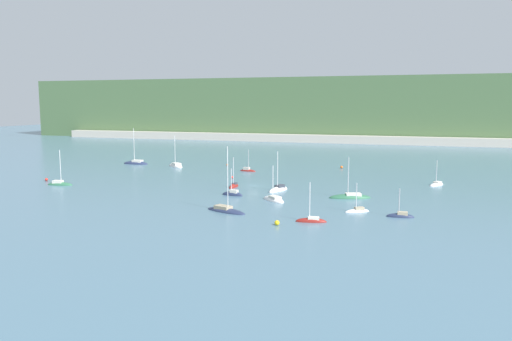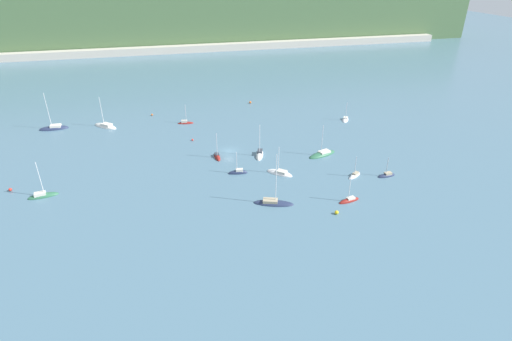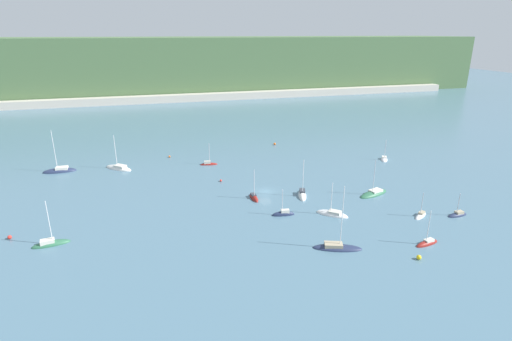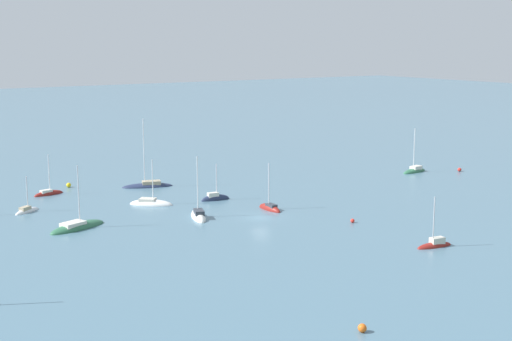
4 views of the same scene
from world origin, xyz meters
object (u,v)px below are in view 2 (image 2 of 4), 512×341
(mooring_buoy_0, at_px, (192,140))
(mooring_buoy_1, at_px, (152,115))
(sailboat_8, at_px, (355,176))
(mooring_buoy_3, at_px, (10,190))
(sailboat_11, at_px, (345,120))
(sailboat_5, at_px, (185,123))
(sailboat_6, at_px, (43,196))
(sailboat_9, at_px, (54,129))
(mooring_buoy_4, at_px, (250,102))
(sailboat_7, at_px, (280,173))
(sailboat_4, at_px, (260,155))
(sailboat_12, at_px, (273,203))
(mooring_buoy_2, at_px, (337,212))
(sailboat_0, at_px, (106,127))
(sailboat_13, at_px, (349,201))
(sailboat_10, at_px, (322,155))
(sailboat_2, at_px, (217,157))
(sailboat_3, at_px, (386,176))
(sailboat_1, at_px, (238,173))

(mooring_buoy_0, height_order, mooring_buoy_1, mooring_buoy_1)
(sailboat_8, distance_m, mooring_buoy_3, 79.32)
(sailboat_8, relative_size, sailboat_11, 0.87)
(sailboat_5, relative_size, sailboat_6, 0.75)
(sailboat_9, relative_size, mooring_buoy_4, 15.97)
(sailboat_6, distance_m, mooring_buoy_0, 41.86)
(mooring_buoy_3, bearing_deg, sailboat_7, -6.23)
(sailboat_4, bearing_deg, sailboat_8, 68.44)
(mooring_buoy_3, bearing_deg, sailboat_12, -19.03)
(sailboat_7, relative_size, sailboat_8, 1.34)
(sailboat_6, relative_size, sailboat_9, 0.73)
(sailboat_6, bearing_deg, sailboat_7, -11.44)
(sailboat_9, relative_size, mooring_buoy_2, 15.36)
(sailboat_0, relative_size, sailboat_13, 1.44)
(sailboat_10, xyz_separation_m, mooring_buoy_0, (-32.66, 17.79, 0.21))
(sailboat_2, distance_m, sailboat_3, 42.89)
(sailboat_7, distance_m, sailboat_13, 19.00)
(sailboat_9, distance_m, sailboat_13, 92.12)
(sailboat_0, bearing_deg, sailboat_3, -174.02)
(sailboat_11, bearing_deg, sailboat_1, -24.84)
(sailboat_4, xyz_separation_m, sailboat_10, (16.30, -3.74, -0.03))
(sailboat_1, relative_size, sailboat_7, 0.85)
(sailboat_7, xyz_separation_m, sailboat_11, (31.43, 30.04, 0.02))
(sailboat_11, bearing_deg, mooring_buoy_3, -44.35)
(sailboat_1, distance_m, sailboat_12, 15.85)
(sailboat_3, height_order, mooring_buoy_2, sailboat_3)
(sailboat_13, xyz_separation_m, mooring_buoy_0, (-29.42, 40.75, 0.20))
(sailboat_7, relative_size, mooring_buoy_1, 12.99)
(sailboat_3, relative_size, sailboat_9, 0.45)
(sailboat_8, height_order, sailboat_10, sailboat_10)
(mooring_buoy_4, bearing_deg, mooring_buoy_0, -129.51)
(sailboat_9, xyz_separation_m, mooring_buoy_3, (-2.28, -37.81, 0.25))
(sailboat_0, distance_m, mooring_buoy_4, 50.40)
(sailboat_4, distance_m, sailboat_13, 29.73)
(sailboat_7, xyz_separation_m, mooring_buoy_1, (-29.46, 49.48, 0.23))
(sailboat_1, height_order, sailboat_8, sailboat_1)
(sailboat_3, relative_size, sailboat_13, 0.77)
(sailboat_3, xyz_separation_m, sailboat_12, (-29.89, -5.24, 0.03))
(sailboat_1, relative_size, sailboat_5, 0.97)
(sailboat_11, height_order, sailboat_13, sailboat_13)
(sailboat_8, bearing_deg, sailboat_13, 25.91)
(mooring_buoy_2, bearing_deg, mooring_buoy_4, 90.68)
(sailboat_7, bearing_deg, mooring_buoy_1, -17.00)
(sailboat_5, height_order, mooring_buoy_4, sailboat_5)
(sailboat_4, bearing_deg, mooring_buoy_2, 34.52)
(sailboat_6, bearing_deg, sailboat_5, 38.29)
(mooring_buoy_1, relative_size, mooring_buoy_2, 0.74)
(sailboat_4, relative_size, sailboat_9, 0.79)
(sailboat_5, relative_size, mooring_buoy_2, 8.43)
(sailboat_4, relative_size, mooring_buoy_4, 12.54)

